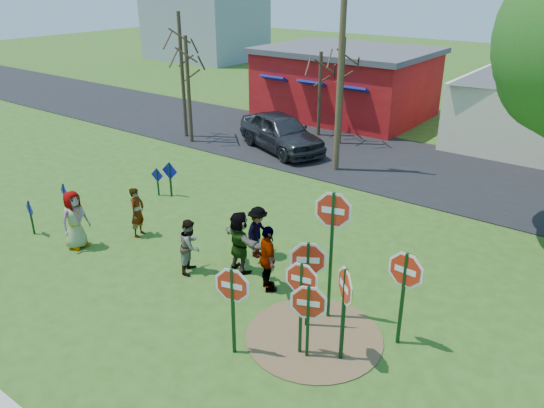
{
  "coord_description": "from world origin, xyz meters",
  "views": [
    {
      "loc": [
        9.74,
        -9.67,
        7.8
      ],
      "look_at": [
        1.2,
        1.79,
        1.56
      ],
      "focal_mm": 35.0,
      "sensor_mm": 36.0,
      "label": 1
    }
  ],
  "objects_px": {
    "stop_sign_a": "(232,293)",
    "suv": "(281,132)",
    "stop_sign_b": "(333,224)",
    "utility_pole": "(341,70)",
    "stop_sign_c": "(301,288)",
    "person_a": "(75,220)",
    "person_b": "(137,212)",
    "stop_sign_d": "(405,277)"
  },
  "relations": [
    {
      "from": "stop_sign_d",
      "to": "person_b",
      "type": "xyz_separation_m",
      "value": [
        -9.02,
        0.07,
        -0.93
      ]
    },
    {
      "from": "person_b",
      "to": "suv",
      "type": "bearing_deg",
      "value": -8.47
    },
    {
      "from": "stop_sign_b",
      "to": "suv",
      "type": "height_order",
      "value": "stop_sign_b"
    },
    {
      "from": "stop_sign_d",
      "to": "utility_pole",
      "type": "height_order",
      "value": "utility_pole"
    },
    {
      "from": "stop_sign_a",
      "to": "stop_sign_b",
      "type": "height_order",
      "value": "stop_sign_b"
    },
    {
      "from": "stop_sign_a",
      "to": "person_b",
      "type": "height_order",
      "value": "stop_sign_a"
    },
    {
      "from": "stop_sign_a",
      "to": "utility_pole",
      "type": "relative_size",
      "value": 0.28
    },
    {
      "from": "suv",
      "to": "stop_sign_d",
      "type": "bearing_deg",
      "value": -111.61
    },
    {
      "from": "suv",
      "to": "person_a",
      "type": "bearing_deg",
      "value": -154.78
    },
    {
      "from": "person_a",
      "to": "utility_pole",
      "type": "bearing_deg",
      "value": -17.9
    },
    {
      "from": "person_b",
      "to": "suv",
      "type": "height_order",
      "value": "suv"
    },
    {
      "from": "stop_sign_d",
      "to": "suv",
      "type": "relative_size",
      "value": 0.48
    },
    {
      "from": "stop_sign_a",
      "to": "suv",
      "type": "xyz_separation_m",
      "value": [
        -7.79,
        12.56,
        -0.64
      ]
    },
    {
      "from": "suv",
      "to": "utility_pole",
      "type": "bearing_deg",
      "value": -81.2
    },
    {
      "from": "person_b",
      "to": "utility_pole",
      "type": "bearing_deg",
      "value": -29.27
    },
    {
      "from": "stop_sign_a",
      "to": "person_b",
      "type": "xyz_separation_m",
      "value": [
        -6.23,
        2.57,
        -0.74
      ]
    },
    {
      "from": "stop_sign_a",
      "to": "person_b",
      "type": "relative_size",
      "value": 1.4
    },
    {
      "from": "stop_sign_c",
      "to": "suv",
      "type": "height_order",
      "value": "stop_sign_c"
    },
    {
      "from": "stop_sign_c",
      "to": "person_b",
      "type": "bearing_deg",
      "value": 155.1
    },
    {
      "from": "person_a",
      "to": "utility_pole",
      "type": "relative_size",
      "value": 0.23
    },
    {
      "from": "stop_sign_b",
      "to": "utility_pole",
      "type": "relative_size",
      "value": 0.43
    },
    {
      "from": "stop_sign_b",
      "to": "person_a",
      "type": "relative_size",
      "value": 1.88
    },
    {
      "from": "stop_sign_b",
      "to": "suv",
      "type": "relative_size",
      "value": 0.67
    },
    {
      "from": "stop_sign_a",
      "to": "person_a",
      "type": "xyz_separation_m",
      "value": [
        -7.12,
        0.91,
        -0.64
      ]
    },
    {
      "from": "person_b",
      "to": "suv",
      "type": "distance_m",
      "value": 10.11
    },
    {
      "from": "person_a",
      "to": "utility_pole",
      "type": "height_order",
      "value": "utility_pole"
    },
    {
      "from": "stop_sign_a",
      "to": "stop_sign_b",
      "type": "distance_m",
      "value": 2.77
    },
    {
      "from": "stop_sign_a",
      "to": "person_a",
      "type": "height_order",
      "value": "stop_sign_a"
    },
    {
      "from": "stop_sign_d",
      "to": "utility_pole",
      "type": "xyz_separation_m",
      "value": [
        -7.08,
        9.24,
        2.52
      ]
    },
    {
      "from": "person_a",
      "to": "suv",
      "type": "xyz_separation_m",
      "value": [
        -0.67,
        11.65,
        -0.0
      ]
    },
    {
      "from": "stop_sign_b",
      "to": "utility_pole",
      "type": "xyz_separation_m",
      "value": [
        -5.28,
        9.35,
        1.72
      ]
    },
    {
      "from": "stop_sign_d",
      "to": "utility_pole",
      "type": "distance_m",
      "value": 11.91
    },
    {
      "from": "stop_sign_b",
      "to": "suv",
      "type": "xyz_separation_m",
      "value": [
        -8.78,
        10.16,
        -1.63
      ]
    },
    {
      "from": "stop_sign_b",
      "to": "stop_sign_c",
      "type": "bearing_deg",
      "value": -98.05
    },
    {
      "from": "person_b",
      "to": "utility_pole",
      "type": "xyz_separation_m",
      "value": [
        1.94,
        9.17,
        3.45
      ]
    },
    {
      "from": "stop_sign_b",
      "to": "stop_sign_d",
      "type": "distance_m",
      "value": 1.97
    },
    {
      "from": "stop_sign_b",
      "to": "stop_sign_c",
      "type": "distance_m",
      "value": 1.77
    },
    {
      "from": "utility_pole",
      "to": "stop_sign_d",
      "type": "bearing_deg",
      "value": -52.54
    },
    {
      "from": "stop_sign_d",
      "to": "person_b",
      "type": "distance_m",
      "value": 9.06
    },
    {
      "from": "stop_sign_b",
      "to": "person_a",
      "type": "bearing_deg",
      "value": 175.0
    },
    {
      "from": "person_a",
      "to": "stop_sign_d",
      "type": "bearing_deg",
      "value": -84.14
    },
    {
      "from": "stop_sign_a",
      "to": "stop_sign_c",
      "type": "distance_m",
      "value": 1.47
    }
  ]
}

